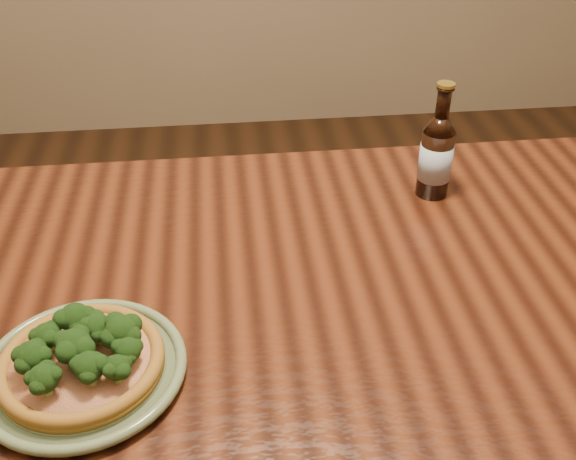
{
  "coord_description": "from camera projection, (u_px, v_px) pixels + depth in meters",
  "views": [
    {
      "loc": [
        -0.26,
        -0.59,
        1.37
      ],
      "look_at": [
        -0.18,
        0.19,
        0.82
      ],
      "focal_mm": 42.0,
      "sensor_mm": 36.0,
      "label": 1
    }
  ],
  "objects": [
    {
      "name": "table",
      "position": [
        413.0,
        348.0,
        0.99
      ],
      "size": [
        1.6,
        0.9,
        0.75
      ],
      "color": "#441D0E",
      "rests_on": "ground"
    },
    {
      "name": "plate",
      "position": [
        83.0,
        370.0,
        0.82
      ],
      "size": [
        0.25,
        0.25,
        0.02
      ],
      "rotation": [
        0.0,
        0.0,
        -0.32
      ],
      "color": "#5D6D4B",
      "rests_on": "table"
    },
    {
      "name": "pizza",
      "position": [
        81.0,
        358.0,
        0.8
      ],
      "size": [
        0.2,
        0.2,
        0.07
      ],
      "rotation": [
        0.0,
        0.0,
        -0.33
      ],
      "color": "#8C5F1F",
      "rests_on": "plate"
    },
    {
      "name": "beer_bottle",
      "position": [
        436.0,
        155.0,
        1.13
      ],
      "size": [
        0.06,
        0.06,
        0.2
      ],
      "rotation": [
        0.0,
        0.0,
        -0.2
      ],
      "color": "black",
      "rests_on": "table"
    }
  ]
}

